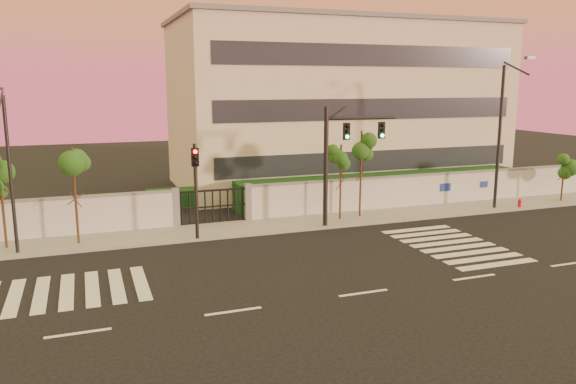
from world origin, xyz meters
The scene contains 16 objects.
ground centered at (0.00, 0.00, 0.00)m, with size 120.00×120.00×0.00m, color black.
sidewalk centered at (0.00, 10.50, 0.07)m, with size 60.00×3.00×0.15m, color gray.
perimeter_wall centered at (0.10, 12.00, 1.07)m, with size 60.00×0.36×2.20m.
hedge_row centered at (1.17, 14.74, 0.82)m, with size 41.00×4.25×1.80m.
institutional_building centered at (9.00, 21.99, 6.16)m, with size 24.40×12.40×12.25m.
road_markings centered at (-1.58, 3.76, 0.01)m, with size 57.00×7.62×0.02m.
street_tree_b centered at (-13.11, 10.60, 3.49)m, with size 1.51×1.20×4.74m.
street_tree_c centered at (-9.95, 10.23, 3.51)m, with size 1.50×1.19×4.77m.
street_tree_d centered at (3.94, 10.36, 3.21)m, with size 1.34×1.07×4.37m.
street_tree_e centered at (5.32, 10.60, 3.74)m, with size 1.43×1.14×5.08m.
street_tree_f centered at (19.74, 9.98, 2.47)m, with size 1.37×1.09×3.34m.
traffic_signal_main centered at (3.36, 9.28, 4.11)m, with size 4.11×0.52×6.51m.
traffic_signal_secondary centered at (-4.45, 9.08, 3.08)m, with size 0.38×0.35×4.85m.
streetlight_west centered at (-12.58, 9.39, 4.08)m, with size 0.45×1.81×7.54m.
streetlight_east centered at (14.17, 9.56, 4.96)m, with size 0.55×2.21×9.17m.
fire_hydrant centered at (15.71, 9.31, 0.34)m, with size 0.27×0.25×0.68m.
Camera 1 is at (-9.46, -17.64, 7.69)m, focal length 35.00 mm.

